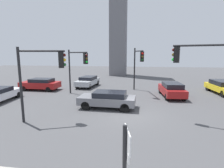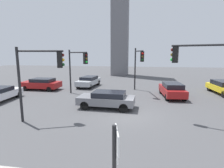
% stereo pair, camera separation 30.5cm
% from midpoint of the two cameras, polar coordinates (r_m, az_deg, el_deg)
% --- Properties ---
extents(ground_plane, '(93.42, 93.42, 0.00)m').
position_cam_midpoint_polar(ground_plane, '(13.11, 5.63, -9.59)').
color(ground_plane, '#4C4C4F').
extents(direction_sign, '(0.21, 0.74, 2.58)m').
position_cam_midpoint_polar(direction_sign, '(4.63, 3.06, -24.24)').
color(direction_sign, black).
rests_on(direction_sign, ground_plane).
extents(traffic_light_0, '(4.26, 1.73, 5.17)m').
position_cam_midpoint_polar(traffic_light_0, '(11.97, 29.69, 5.25)').
color(traffic_light_0, black).
rests_on(traffic_light_0, ground_plane).
extents(traffic_light_1, '(2.67, 1.16, 4.69)m').
position_cam_midpoint_polar(traffic_light_1, '(12.13, -20.83, 4.33)').
color(traffic_light_1, black).
rests_on(traffic_light_1, ground_plane).
extents(traffic_light_2, '(2.83, 2.72, 4.67)m').
position_cam_midpoint_polar(traffic_light_2, '(18.30, -10.35, 6.45)').
color(traffic_light_2, black).
rests_on(traffic_light_2, ground_plane).
extents(traffic_light_3, '(1.05, 3.73, 4.90)m').
position_cam_midpoint_polar(traffic_light_3, '(19.82, 8.74, 7.06)').
color(traffic_light_3, black).
rests_on(traffic_light_3, ground_plane).
extents(car_1, '(4.45, 2.08, 1.36)m').
position_cam_midpoint_polar(car_1, '(23.08, -20.93, 0.10)').
color(car_1, maroon).
rests_on(car_1, ground_plane).
extents(car_2, '(2.18, 4.45, 1.43)m').
position_cam_midpoint_polar(car_2, '(18.92, 18.82, -1.68)').
color(car_2, maroon).
rests_on(car_2, ground_plane).
extents(car_4, '(2.32, 4.50, 1.33)m').
position_cam_midpoint_polar(car_4, '(23.66, -7.00, 0.90)').
color(car_4, '#ADB2B7').
rests_on(car_4, ground_plane).
extents(car_5, '(4.51, 2.10, 1.34)m').
position_cam_midpoint_polar(car_5, '(14.40, -0.99, -4.74)').
color(car_5, slate).
rests_on(car_5, ground_plane).
extents(skyline_tower, '(3.16, 3.16, 22.69)m').
position_cam_midpoint_polar(skyline_tower, '(36.66, 2.82, 20.74)').
color(skyline_tower, slate).
rests_on(skyline_tower, ground_plane).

